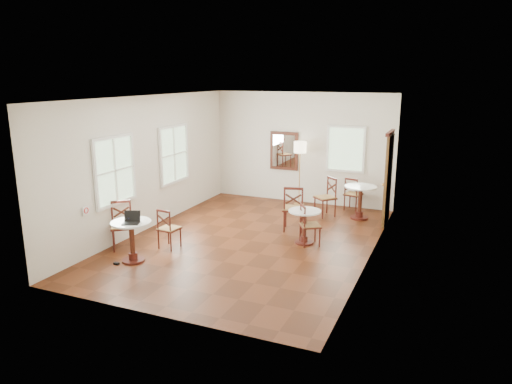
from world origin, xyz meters
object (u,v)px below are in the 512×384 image
chair_near_a (168,228)px  mouse (138,221)px  chair_mid_a (294,208)px  chair_back_b (326,197)px  cafe_table_back (360,199)px  chair_back_a (353,194)px  chair_mid_b (309,225)px  cafe_table_near (132,237)px  laptop (132,220)px  water_glass (127,220)px  floor_lamp (300,151)px  cafe_table_mid (304,223)px  power_adapter (117,263)px  navy_mug (129,219)px  chair_near_b (122,225)px

chair_near_a → mouse: 0.91m
chair_mid_a → chair_back_b: bearing=-118.8°
chair_back_b → cafe_table_back: bearing=48.1°
chair_back_a → chair_mid_b: bearing=97.4°
chair_back_a → mouse: bearing=72.8°
cafe_table_near → chair_mid_a: bearing=53.1°
laptop → water_glass: 0.10m
floor_lamp → chair_mid_a: bearing=-75.3°
cafe_table_near → cafe_table_mid: (2.68, 2.22, -0.04)m
chair_mid_b → chair_back_b: bearing=-27.1°
cafe_table_near → power_adapter: bearing=-126.8°
chair_near_a → chair_mid_b: size_ratio=0.97×
chair_near_a → chair_back_b: (2.35, 3.47, 0.07)m
floor_lamp → power_adapter: 5.81m
chair_near_a → power_adapter: bearing=75.7°
cafe_table_mid → chair_mid_b: (0.11, -0.05, -0.01)m
chair_mid_b → chair_mid_a: bearing=4.8°
chair_back_a → laptop: laptop is taller
cafe_table_mid → chair_mid_a: size_ratio=0.69×
cafe_table_back → power_adapter: (-3.59, -4.69, -0.49)m
cafe_table_near → water_glass: bearing=-116.8°
cafe_table_mid → floor_lamp: 3.20m
cafe_table_back → mouse: size_ratio=9.28×
chair_back_b → chair_mid_a: bearing=-62.8°
chair_near_a → floor_lamp: size_ratio=0.48×
chair_back_b → chair_back_a: bearing=98.1°
mouse → water_glass: bearing=-161.5°
cafe_table_mid → laptop: bearing=-139.0°
laptop → navy_mug: bearing=132.0°
chair_near_a → water_glass: size_ratio=8.66×
cafe_table_back → chair_near_b: 5.63m
cafe_table_near → power_adapter: (-0.19, -0.25, -0.47)m
cafe_table_back → chair_near_b: bearing=-135.7°
water_glass → cafe_table_back: bearing=52.7°
chair_mid_a → power_adapter: 4.02m
chair_back_b → power_adapter: size_ratio=9.64×
cafe_table_mid → chair_mid_b: chair_mid_b is taller
cafe_table_near → chair_back_a: bearing=58.9°
navy_mug → chair_near_a: bearing=74.2°
cafe_table_near → chair_mid_a: (2.20, 2.93, 0.03)m
chair_near_a → power_adapter: 1.27m
chair_near_a → laptop: size_ratio=2.27×
navy_mug → mouse: bearing=24.0°
chair_back_a → mouse: 5.87m
floor_lamp → navy_mug: size_ratio=17.10×
chair_back_b → water_glass: chair_back_b is taller
chair_near_a → floor_lamp: (1.42, 4.19, 1.05)m
cafe_table_back → power_adapter: 5.93m
cafe_table_mid → chair_back_a: bearing=82.0°
chair_near_a → chair_back_b: bearing=-118.2°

